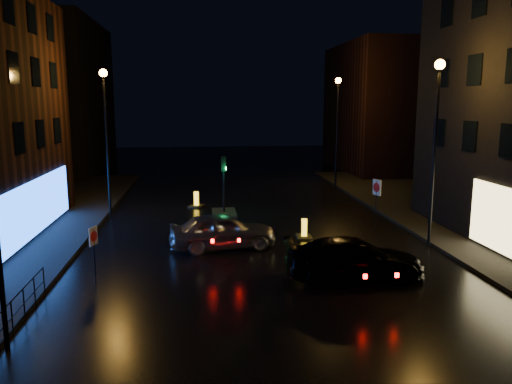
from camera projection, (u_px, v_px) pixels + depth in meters
ground at (282, 307)px, 16.19m from camera, size 120.00×120.00×0.00m
building_far_left at (57, 97)px, 47.41m from camera, size 8.00×16.00×14.00m
building_far_right at (382, 108)px, 48.08m from camera, size 8.00×14.00×12.00m
street_lamp_lfar at (106, 120)px, 28.03m from camera, size 0.44×0.44×8.37m
street_lamp_rnear at (436, 125)px, 21.93m from camera, size 0.44×0.44×8.37m
street_lamp_rfar at (337, 116)px, 37.58m from camera, size 0.44×0.44×8.37m
traffic_signal at (224, 205)px, 29.66m from camera, size 1.40×2.40×3.45m
guard_railing at (11, 309)px, 14.20m from camera, size 0.05×6.04×1.00m
silver_hatchback at (222, 231)px, 22.58m from camera, size 4.99×2.52×1.63m
dark_sedan at (354, 259)px, 18.73m from camera, size 5.28×2.28×1.51m
bollard_near at (304, 234)px, 24.42m from camera, size 0.80×1.14×0.95m
bollard_far at (196, 203)px, 31.71m from camera, size 1.13×1.31×0.97m
road_sign_left at (94, 241)px, 18.22m from camera, size 0.22×0.48×2.08m
road_sign_right at (377, 191)px, 26.26m from camera, size 0.26×0.60×2.56m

